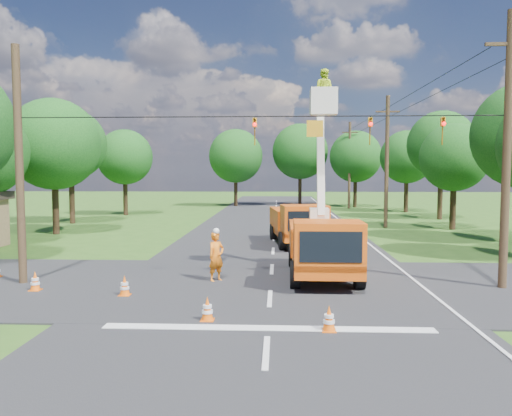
{
  "coord_description": "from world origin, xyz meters",
  "views": [
    {
      "loc": [
        0.28,
        -16.43,
        4.29
      ],
      "look_at": [
        -0.76,
        6.57,
        2.6
      ],
      "focal_mm": 35.0,
      "sensor_mm": 36.0,
      "label": 1
    }
  ],
  "objects_px": {
    "pole_right_near": "(507,149)",
    "tree_left_f": "(125,157)",
    "tree_right_e": "(407,157)",
    "tree_far_c": "(356,157)",
    "traffic_cone_2": "(323,249)",
    "tree_far_a": "(236,156)",
    "pole_right_mid": "(387,161)",
    "tree_left_e": "(71,145)",
    "pole_left": "(19,166)",
    "tree_far_b": "(300,152)",
    "tree_right_c": "(454,158)",
    "tree_right_d": "(441,145)",
    "traffic_cone_4": "(125,286)",
    "pole_right_far": "(349,164)",
    "bucket_truck": "(323,234)",
    "traffic_cone_5": "(35,281)",
    "traffic_cone_3": "(337,241)",
    "traffic_cone_1": "(329,319)",
    "second_truck": "(298,223)",
    "traffic_cone_0": "(207,309)",
    "ground_worker": "(216,257)",
    "tree_left_d": "(54,144)",
    "distant_car": "(300,212)"
  },
  "relations": [
    {
      "from": "tree_right_d",
      "to": "tree_far_c",
      "type": "distance_m",
      "value": 15.92
    },
    {
      "from": "pole_left",
      "to": "tree_far_b",
      "type": "xyz_separation_m",
      "value": [
        12.5,
        45.0,
        2.31
      ]
    },
    {
      "from": "tree_left_e",
      "to": "bucket_truck",
      "type": "bearing_deg",
      "value": -47.23
    },
    {
      "from": "pole_right_far",
      "to": "tree_far_c",
      "type": "bearing_deg",
      "value": 63.43
    },
    {
      "from": "pole_right_mid",
      "to": "traffic_cone_1",
      "type": "bearing_deg",
      "value": -105.17
    },
    {
      "from": "traffic_cone_5",
      "to": "tree_right_d",
      "type": "distance_m",
      "value": 37.08
    },
    {
      "from": "bucket_truck",
      "to": "tree_far_c",
      "type": "distance_m",
      "value": 41.31
    },
    {
      "from": "tree_right_c",
      "to": "tree_right_e",
      "type": "relative_size",
      "value": 0.91
    },
    {
      "from": "distant_car",
      "to": "tree_left_e",
      "type": "distance_m",
      "value": 20.17
    },
    {
      "from": "pole_right_mid",
      "to": "tree_right_d",
      "type": "distance_m",
      "value": 9.55
    },
    {
      "from": "traffic_cone_3",
      "to": "pole_left",
      "type": "height_order",
      "value": "pole_left"
    },
    {
      "from": "tree_far_a",
      "to": "traffic_cone_4",
      "type": "bearing_deg",
      "value": -90.0
    },
    {
      "from": "bucket_truck",
      "to": "traffic_cone_5",
      "type": "relative_size",
      "value": 11.86
    },
    {
      "from": "pole_right_near",
      "to": "traffic_cone_2",
      "type": "bearing_deg",
      "value": 131.68
    },
    {
      "from": "pole_right_near",
      "to": "pole_right_far",
      "type": "height_order",
      "value": "same"
    },
    {
      "from": "traffic_cone_2",
      "to": "tree_right_d",
      "type": "relative_size",
      "value": 0.07
    },
    {
      "from": "second_truck",
      "to": "traffic_cone_5",
      "type": "height_order",
      "value": "second_truck"
    },
    {
      "from": "tree_far_a",
      "to": "traffic_cone_0",
      "type": "bearing_deg",
      "value": -86.08
    },
    {
      "from": "traffic_cone_0",
      "to": "tree_far_b",
      "type": "xyz_separation_m",
      "value": [
        4.75,
        49.52,
        6.45
      ]
    },
    {
      "from": "tree_left_e",
      "to": "tree_right_e",
      "type": "xyz_separation_m",
      "value": [
        30.6,
        13.0,
        -0.68
      ]
    },
    {
      "from": "pole_right_far",
      "to": "traffic_cone_1",
      "type": "bearing_deg",
      "value": -98.61
    },
    {
      "from": "pole_right_near",
      "to": "tree_left_f",
      "type": "bearing_deg",
      "value": 127.84
    },
    {
      "from": "pole_right_near",
      "to": "tree_right_d",
      "type": "relative_size",
      "value": 1.03
    },
    {
      "from": "pole_right_far",
      "to": "pole_left",
      "type": "height_order",
      "value": "pole_right_far"
    },
    {
      "from": "pole_left",
      "to": "distant_car",
      "type": "bearing_deg",
      "value": 65.43
    },
    {
      "from": "bucket_truck",
      "to": "traffic_cone_3",
      "type": "relative_size",
      "value": 11.86
    },
    {
      "from": "second_truck",
      "to": "pole_right_mid",
      "type": "distance_m",
      "value": 12.46
    },
    {
      "from": "bucket_truck",
      "to": "tree_far_b",
      "type": "distance_m",
      "value": 43.71
    },
    {
      "from": "pole_left",
      "to": "tree_left_e",
      "type": "distance_m",
      "value": 23.26
    },
    {
      "from": "pole_right_near",
      "to": "tree_right_d",
      "type": "bearing_deg",
      "value": 76.87
    },
    {
      "from": "traffic_cone_0",
      "to": "tree_far_c",
      "type": "xyz_separation_m",
      "value": [
        11.25,
        46.52,
        5.7
      ]
    },
    {
      "from": "traffic_cone_3",
      "to": "tree_far_b",
      "type": "relative_size",
      "value": 0.07
    },
    {
      "from": "pole_left",
      "to": "tree_right_c",
      "type": "bearing_deg",
      "value": 39.93
    },
    {
      "from": "pole_right_mid",
      "to": "tree_left_e",
      "type": "xyz_separation_m",
      "value": [
        -25.3,
        2.0,
        1.38
      ]
    },
    {
      "from": "traffic_cone_2",
      "to": "traffic_cone_3",
      "type": "relative_size",
      "value": 1.0
    },
    {
      "from": "pole_right_far",
      "to": "second_truck",
      "type": "bearing_deg",
      "value": -103.5
    },
    {
      "from": "second_truck",
      "to": "tree_right_e",
      "type": "bearing_deg",
      "value": 55.72
    },
    {
      "from": "traffic_cone_2",
      "to": "tree_far_a",
      "type": "relative_size",
      "value": 0.07
    },
    {
      "from": "ground_worker",
      "to": "tree_far_c",
      "type": "height_order",
      "value": "tree_far_c"
    },
    {
      "from": "second_truck",
      "to": "traffic_cone_3",
      "type": "bearing_deg",
      "value": -27.59
    },
    {
      "from": "second_truck",
      "to": "tree_far_c",
      "type": "height_order",
      "value": "tree_far_c"
    },
    {
      "from": "bucket_truck",
      "to": "traffic_cone_2",
      "type": "xyz_separation_m",
      "value": [
        0.45,
        5.12,
        -1.4
      ]
    },
    {
      "from": "traffic_cone_1",
      "to": "pole_right_near",
      "type": "bearing_deg",
      "value": 37.7
    },
    {
      "from": "traffic_cone_4",
      "to": "tree_far_c",
      "type": "xyz_separation_m",
      "value": [
        14.5,
        43.76,
        5.7
      ]
    },
    {
      "from": "ground_worker",
      "to": "tree_left_d",
      "type": "height_order",
      "value": "tree_left_d"
    },
    {
      "from": "bucket_truck",
      "to": "traffic_cone_4",
      "type": "distance_m",
      "value": 7.96
    },
    {
      "from": "pole_right_near",
      "to": "tree_right_c",
      "type": "height_order",
      "value": "pole_right_near"
    },
    {
      "from": "pole_right_near",
      "to": "tree_left_f",
      "type": "height_order",
      "value": "pole_right_near"
    },
    {
      "from": "tree_right_e",
      "to": "tree_far_c",
      "type": "xyz_separation_m",
      "value": [
        -4.3,
        7.0,
        0.25
      ]
    },
    {
      "from": "traffic_cone_4",
      "to": "tree_left_e",
      "type": "bearing_deg",
      "value": 116.4
    }
  ]
}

